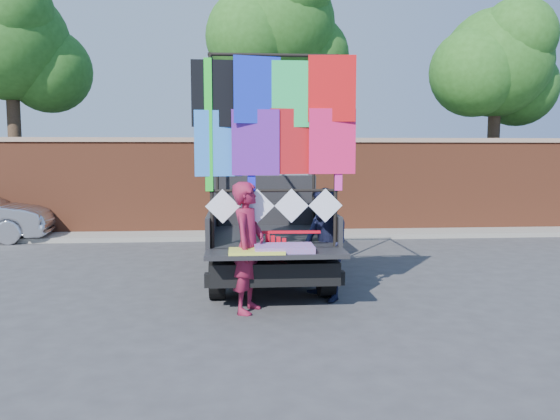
{
  "coord_description": "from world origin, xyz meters",
  "views": [
    {
      "loc": [
        -0.24,
        -7.86,
        2.21
      ],
      "look_at": [
        0.4,
        0.24,
        1.35
      ],
      "focal_mm": 35.0,
      "sensor_mm": 36.0,
      "label": 1
    }
  ],
  "objects": [
    {
      "name": "woman",
      "position": [
        -0.1,
        -0.43,
        0.91
      ],
      "size": [
        0.64,
        0.77,
        1.81
      ],
      "primitive_type": "imported",
      "rotation": [
        0.0,
        0.0,
        1.21
      ],
      "color": "maroon",
      "rests_on": "ground"
    },
    {
      "name": "man",
      "position": [
        1.05,
        0.09,
        0.84
      ],
      "size": [
        0.9,
        1.0,
        1.69
      ],
      "primitive_type": "imported",
      "rotation": [
        0.0,
        0.0,
        -1.18
      ],
      "color": "#161937",
      "rests_on": "ground"
    },
    {
      "name": "tree_left",
      "position": [
        -6.48,
        8.12,
        5.12
      ],
      "size": [
        4.2,
        3.3,
        7.05
      ],
      "color": "#38281C",
      "rests_on": "ground"
    },
    {
      "name": "brick_wall",
      "position": [
        0.0,
        7.0,
        1.33
      ],
      "size": [
        30.0,
        0.45,
        2.61
      ],
      "color": "brown",
      "rests_on": "ground"
    },
    {
      "name": "tree_right",
      "position": [
        7.52,
        8.12,
        4.75
      ],
      "size": [
        4.2,
        3.3,
        6.62
      ],
      "color": "#38281C",
      "rests_on": "ground"
    },
    {
      "name": "ground",
      "position": [
        0.0,
        0.0,
        0.0
      ],
      "size": [
        90.0,
        90.0,
        0.0
      ],
      "primitive_type": "plane",
      "color": "#38383A",
      "rests_on": "ground"
    },
    {
      "name": "streamer_bundle",
      "position": [
        0.38,
        -0.18,
        0.89
      ],
      "size": [
        0.93,
        0.09,
        0.64
      ],
      "color": "red",
      "rests_on": "ground"
    },
    {
      "name": "curb",
      "position": [
        0.0,
        6.3,
        0.06
      ],
      "size": [
        30.0,
        1.2,
        0.12
      ],
      "primitive_type": "cube",
      "color": "gray",
      "rests_on": "ground"
    },
    {
      "name": "tree_mid",
      "position": [
        1.02,
        8.12,
        5.7
      ],
      "size": [
        4.2,
        3.3,
        7.73
      ],
      "color": "#38281C",
      "rests_on": "ground"
    },
    {
      "name": "pickup_truck",
      "position": [
        0.28,
        2.51,
        0.9
      ],
      "size": [
        2.25,
        5.65,
        3.56
      ],
      "color": "black",
      "rests_on": "ground"
    }
  ]
}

